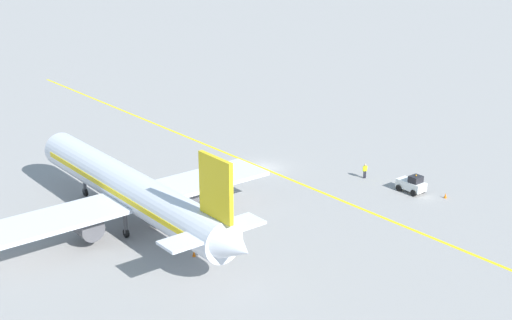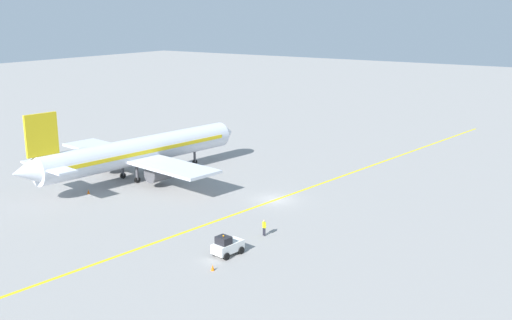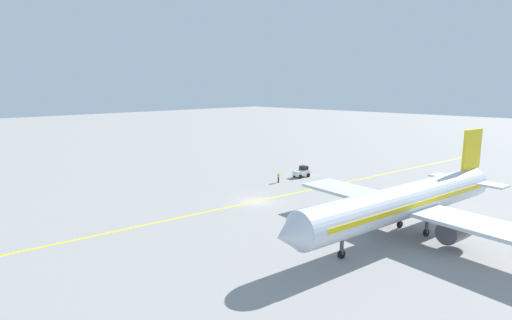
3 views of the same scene
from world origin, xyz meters
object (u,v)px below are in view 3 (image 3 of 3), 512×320
(airplane_at_gate, at_px, (406,202))
(baggage_tug_white, at_px, (302,172))
(traffic_cone_near_nose, at_px, (437,215))
(ground_crew_worker, at_px, (278,177))
(traffic_cone_by_wingtip, at_px, (346,232))
(traffic_cone_mid_apron, at_px, (309,172))

(airplane_at_gate, height_order, baggage_tug_white, airplane_at_gate)
(baggage_tug_white, height_order, traffic_cone_near_nose, baggage_tug_white)
(airplane_at_gate, relative_size, ground_crew_worker, 21.12)
(traffic_cone_near_nose, distance_m, traffic_cone_by_wingtip, 13.89)
(ground_crew_worker, xyz_separation_m, traffic_cone_mid_apron, (0.81, -9.51, -0.63))
(traffic_cone_near_nose, xyz_separation_m, traffic_cone_mid_apron, (26.70, -9.31, 0.00))
(airplane_at_gate, distance_m, traffic_cone_mid_apron, 32.19)
(airplane_at_gate, distance_m, traffic_cone_near_nose, 9.34)
(traffic_cone_near_nose, bearing_deg, traffic_cone_by_wingtip, 70.31)
(traffic_cone_mid_apron, distance_m, traffic_cone_by_wingtip, 31.40)
(ground_crew_worker, distance_m, traffic_cone_mid_apron, 9.57)
(airplane_at_gate, height_order, traffic_cone_near_nose, airplane_at_gate)
(baggage_tug_white, relative_size, ground_crew_worker, 1.90)
(ground_crew_worker, bearing_deg, traffic_cone_mid_apron, -85.15)
(airplane_at_gate, bearing_deg, baggage_tug_white, -29.69)
(traffic_cone_by_wingtip, bearing_deg, ground_crew_worker, -31.24)
(baggage_tug_white, xyz_separation_m, traffic_cone_near_nose, (-25.74, 5.86, -0.63))
(traffic_cone_mid_apron, relative_size, traffic_cone_by_wingtip, 1.00)
(traffic_cone_mid_apron, bearing_deg, ground_crew_worker, 94.85)
(ground_crew_worker, xyz_separation_m, traffic_cone_by_wingtip, (-21.21, 12.87, -0.63))
(airplane_at_gate, relative_size, traffic_cone_by_wingtip, 64.52)
(baggage_tug_white, distance_m, ground_crew_worker, 6.07)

